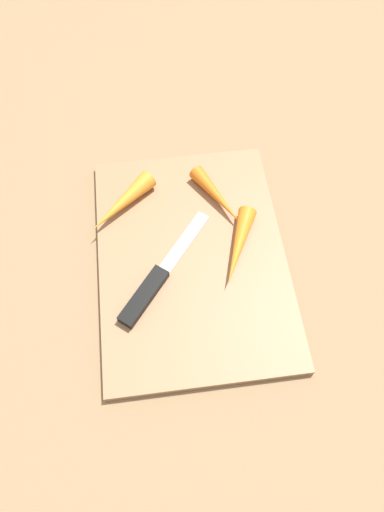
% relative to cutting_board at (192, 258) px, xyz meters
% --- Properties ---
extents(ground_plane, '(1.40, 1.40, 0.00)m').
position_rel_cutting_board_xyz_m(ground_plane, '(0.00, 0.00, -0.01)').
color(ground_plane, '#8C6D4C').
extents(cutting_board, '(0.36, 0.26, 0.01)m').
position_rel_cutting_board_xyz_m(cutting_board, '(0.00, 0.00, 0.00)').
color(cutting_board, '#99704C').
rests_on(cutting_board, ground_plane).
extents(knife, '(0.17, 0.14, 0.01)m').
position_rel_cutting_board_xyz_m(knife, '(0.04, -0.06, 0.01)').
color(knife, '#B7B7BC').
rests_on(knife, cutting_board).
extents(carrot_longest, '(0.12, 0.07, 0.03)m').
position_rel_cutting_board_xyz_m(carrot_longest, '(-0.00, 0.06, 0.02)').
color(carrot_longest, orange).
rests_on(carrot_longest, cutting_board).
extents(carrot_medium, '(0.10, 0.11, 0.03)m').
position_rel_cutting_board_xyz_m(carrot_medium, '(-0.09, -0.09, 0.02)').
color(carrot_medium, orange).
rests_on(carrot_medium, cutting_board).
extents(carrot_shortest, '(0.11, 0.07, 0.02)m').
position_rel_cutting_board_xyz_m(carrot_shortest, '(-0.09, 0.05, 0.02)').
color(carrot_shortest, orange).
rests_on(carrot_shortest, cutting_board).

